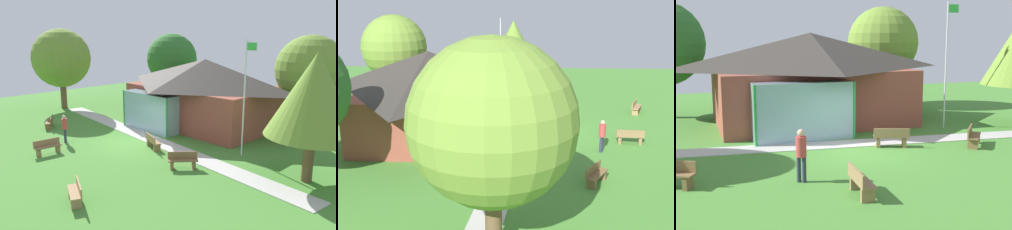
# 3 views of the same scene
# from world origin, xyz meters

# --- Properties ---
(ground_plane) EXTENTS (44.00, 44.00, 0.00)m
(ground_plane) POSITION_xyz_m (0.00, 0.00, 0.00)
(ground_plane) COLOR #478433
(pavilion) EXTENTS (10.93, 8.55, 4.83)m
(pavilion) POSITION_xyz_m (-0.09, 6.67, 2.50)
(pavilion) COLOR brown
(pavilion) RESTS_ON ground_plane
(footpath) EXTENTS (23.43, 3.82, 0.03)m
(footpath) POSITION_xyz_m (0.00, 1.38, 0.01)
(footpath) COLOR #BCB7B2
(footpath) RESTS_ON ground_plane
(flagpole) EXTENTS (0.64, 0.08, 6.33)m
(flagpole) POSITION_xyz_m (5.97, 2.98, 3.47)
(flagpole) COLOR silver
(flagpole) RESTS_ON ground_plane
(bench_front_right) EXTENTS (1.55, 1.00, 0.84)m
(bench_front_right) POSITION_xyz_m (4.47, -6.48, 0.40)
(bench_front_right) COLOR #9E7A51
(bench_front_right) RESTS_ON ground_plane
(bench_front_center) EXTENTS (0.56, 1.53, 0.84)m
(bench_front_center) POSITION_xyz_m (-1.79, -4.66, 0.40)
(bench_front_center) COLOR olive
(bench_front_center) RESTS_ON ground_plane
(bench_mid_left) EXTENTS (1.51, 1.17, 0.84)m
(bench_mid_left) POSITION_xyz_m (-6.99, -2.01, 0.40)
(bench_mid_left) COLOR brown
(bench_mid_left) RESTS_ON ground_plane
(bench_rear_near_path) EXTENTS (1.56, 0.95, 0.84)m
(bench_rear_near_path) POSITION_xyz_m (1.61, 0.22, 0.40)
(bench_rear_near_path) COLOR olive
(bench_rear_near_path) RESTS_ON ground_plane
(bench_mid_right) EXTENTS (1.32, 1.42, 0.84)m
(bench_mid_right) POSITION_xyz_m (4.98, -0.77, 0.40)
(bench_mid_right) COLOR brown
(bench_mid_right) RESTS_ON ground_plane
(visitor_strolling_lawn) EXTENTS (0.34, 0.34, 1.74)m
(visitor_strolling_lawn) POSITION_xyz_m (-3.10, -2.88, 1.02)
(visitor_strolling_lawn) COLOR #2D3347
(visitor_strolling_lawn) RESTS_ON ground_plane
(tree_west_hedge) EXTENTS (5.12, 5.12, 7.05)m
(tree_west_hedge) POSITION_xyz_m (-12.51, 2.07, 4.48)
(tree_west_hedge) COLOR brown
(tree_west_hedge) RESTS_ON ground_plane
(tree_behind_pavilion_right) EXTENTS (4.65, 4.65, 6.57)m
(tree_behind_pavilion_right) POSITION_xyz_m (6.01, 10.66, 4.22)
(tree_behind_pavilion_right) COLOR brown
(tree_behind_pavilion_right) RESTS_ON ground_plane
(tree_east_hedge) EXTENTS (4.14, 4.14, 5.88)m
(tree_east_hedge) POSITION_xyz_m (10.02, 2.20, 4.00)
(tree_east_hedge) COLOR brown
(tree_east_hedge) RESTS_ON ground_plane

